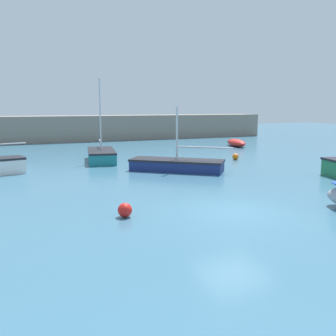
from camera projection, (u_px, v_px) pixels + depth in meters
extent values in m
cube|color=#38667F|center=(233.00, 215.00, 13.70)|extent=(120.00, 120.00, 0.20)
cube|color=gray|center=(79.00, 128.00, 42.12)|extent=(46.04, 3.77, 2.81)
cube|color=teal|center=(101.00, 156.00, 26.29)|extent=(2.56, 4.78, 0.71)
cube|color=black|center=(101.00, 151.00, 26.23)|extent=(2.61, 4.87, 0.12)
cylinder|color=silver|center=(100.00, 115.00, 25.83)|extent=(0.10, 0.10, 5.01)
cylinder|color=silver|center=(100.00, 141.00, 27.45)|extent=(0.57, 2.69, 0.08)
cylinder|color=silver|center=(1.00, 144.00, 21.25)|extent=(2.69, 0.62, 0.06)
cube|color=navy|center=(177.00, 166.00, 22.40)|extent=(5.34, 4.82, 0.58)
cube|color=black|center=(177.00, 160.00, 22.35)|extent=(5.45, 4.91, 0.12)
cylinder|color=silver|center=(177.00, 134.00, 22.10)|extent=(0.12, 0.12, 3.21)
cylinder|color=silver|center=(205.00, 147.00, 21.76)|extent=(2.64, 2.18, 0.09)
ellipsoid|color=red|center=(236.00, 143.00, 36.30)|extent=(1.88, 3.74, 0.70)
sphere|color=orange|center=(235.00, 157.00, 27.09)|extent=(0.46, 0.46, 0.46)
sphere|color=red|center=(125.00, 210.00, 13.02)|extent=(0.51, 0.51, 0.51)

